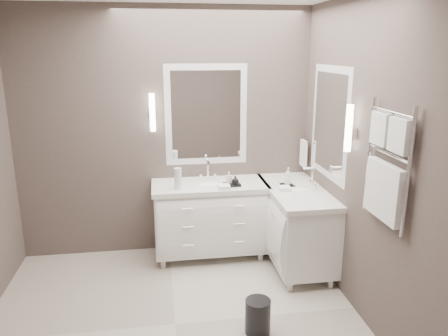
{
  "coord_description": "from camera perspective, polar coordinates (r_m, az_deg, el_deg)",
  "views": [
    {
      "loc": [
        -0.08,
        -3.24,
        2.25
      ],
      "look_at": [
        0.53,
        0.7,
        1.16
      ],
      "focal_mm": 35.0,
      "sensor_mm": 36.0,
      "label": 1
    }
  ],
  "objects": [
    {
      "name": "water_bottle",
      "position": [
        4.51,
        -6.03,
        -1.39
      ],
      "size": [
        0.08,
        0.08,
        0.22
      ],
      "primitive_type": "cylinder",
      "rotation": [
        0.0,
        0.0,
        -0.09
      ],
      "color": "silver",
      "rests_on": "vanity_back"
    },
    {
      "name": "soap_bottle_c",
      "position": [
        4.61,
        8.35,
        -1.06
      ],
      "size": [
        0.08,
        0.09,
        0.18
      ],
      "primitive_type": "imported",
      "rotation": [
        0.0,
        0.0,
        -0.24
      ],
      "color": "white",
      "rests_on": "amenity_tray_right"
    },
    {
      "name": "wall_right",
      "position": [
        3.76,
        18.19,
        0.65
      ],
      "size": [
        0.01,
        3.0,
        2.7
      ],
      "primitive_type": "cube",
      "color": "#4C413D",
      "rests_on": "floor"
    },
    {
      "name": "amenity_tray_back",
      "position": [
        4.62,
        1.05,
        -2.16
      ],
      "size": [
        0.18,
        0.14,
        0.03
      ],
      "primitive_type": "cube",
      "rotation": [
        0.0,
        0.0,
        0.07
      ],
      "color": "black",
      "rests_on": "vanity_back"
    },
    {
      "name": "vanity_back",
      "position": [
        4.83,
        -1.85,
        -6.14
      ],
      "size": [
        1.24,
        0.59,
        0.97
      ],
      "color": "white",
      "rests_on": "floor"
    },
    {
      "name": "mirror_right",
      "position": [
        4.42,
        13.6,
        5.77
      ],
      "size": [
        0.02,
        0.9,
        1.1
      ],
      "color": "white",
      "rests_on": "wall_right"
    },
    {
      "name": "towel_bar_corner",
      "position": [
        5.0,
        10.34,
        1.96
      ],
      "size": [
        0.03,
        0.22,
        0.3
      ],
      "color": "white",
      "rests_on": "wall_right"
    },
    {
      "name": "sconce_back",
      "position": [
        4.71,
        -9.34,
        7.08
      ],
      "size": [
        0.06,
        0.06,
        0.4
      ],
      "color": "white",
      "rests_on": "wall_back"
    },
    {
      "name": "wall_back",
      "position": [
        4.83,
        -7.66,
        4.43
      ],
      "size": [
        3.2,
        0.01,
        2.7
      ],
      "primitive_type": "cube",
      "color": "#4C413D",
      "rests_on": "floor"
    },
    {
      "name": "waste_bin",
      "position": [
        3.76,
        4.43,
        -18.75
      ],
      "size": [
        0.23,
        0.23,
        0.29
      ],
      "primitive_type": "cylinder",
      "rotation": [
        0.0,
        0.0,
        -0.1
      ],
      "color": "black",
      "rests_on": "floor"
    },
    {
      "name": "amenity_tray_right",
      "position": [
        4.64,
        8.3,
        -2.27
      ],
      "size": [
        0.14,
        0.17,
        0.02
      ],
      "primitive_type": "cube",
      "rotation": [
        0.0,
        0.0,
        0.16
      ],
      "color": "black",
      "rests_on": "vanity_right"
    },
    {
      "name": "soap_bottle_a",
      "position": [
        4.61,
        0.64,
        -1.23
      ],
      "size": [
        0.07,
        0.07,
        0.12
      ],
      "primitive_type": "imported",
      "rotation": [
        0.0,
        0.0,
        0.2
      ],
      "color": "white",
      "rests_on": "amenity_tray_back"
    },
    {
      "name": "vanity_right",
      "position": [
        4.71,
        9.34,
        -6.9
      ],
      "size": [
        0.59,
        1.24,
        0.97
      ],
      "color": "white",
      "rests_on": "floor"
    },
    {
      "name": "mirror_back",
      "position": [
        4.81,
        -2.34,
        6.92
      ],
      "size": [
        0.9,
        0.02,
        1.1
      ],
      "color": "white",
      "rests_on": "wall_back"
    },
    {
      "name": "sconce_right",
      "position": [
        3.87,
        15.98,
        4.91
      ],
      "size": [
        0.06,
        0.06,
        0.4
      ],
      "color": "white",
      "rests_on": "wall_right"
    },
    {
      "name": "soap_bottle_b",
      "position": [
        4.58,
        1.48,
        -1.56
      ],
      "size": [
        0.09,
        0.09,
        0.09
      ],
      "primitive_type": "imported",
      "rotation": [
        0.0,
        0.0,
        0.24
      ],
      "color": "black",
      "rests_on": "amenity_tray_back"
    },
    {
      "name": "towel_ladder",
      "position": [
        3.38,
        20.41,
        -0.4
      ],
      "size": [
        0.06,
        0.58,
        0.9
      ],
      "color": "white",
      "rests_on": "wall_right"
    },
    {
      "name": "floor",
      "position": [
        3.95,
        -6.39,
        -19.66
      ],
      "size": [
        3.2,
        3.0,
        0.01
      ],
      "primitive_type": "cube",
      "color": "beige",
      "rests_on": "ground"
    },
    {
      "name": "wall_front",
      "position": [
        1.95,
        -5.56,
        -12.28
      ],
      "size": [
        3.2,
        0.01,
        2.7
      ],
      "primitive_type": "cube",
      "color": "#4C413D",
      "rests_on": "floor"
    }
  ]
}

